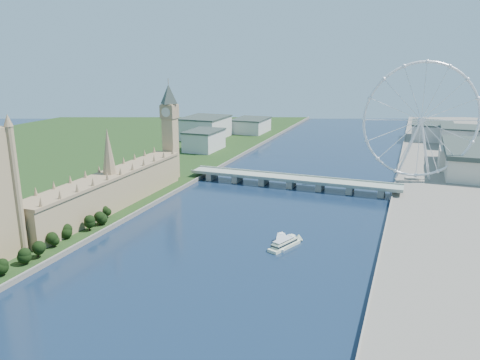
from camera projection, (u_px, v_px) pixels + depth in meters
The scene contains 10 objects.
ground at pixel (125, 354), 214.36m from camera, with size 2000.00×2000.00×0.00m, color #193547.
tree_row at pixel (28, 253), 303.16m from camera, with size 8.00×184.00×18.94m.
parliament_range at pixel (111, 190), 406.85m from camera, with size 24.00×200.00×70.00m.
big_ben at pixel (170, 119), 491.90m from camera, with size 20.02×20.02×110.00m.
westminster_bridge at pixel (291, 180), 483.59m from camera, with size 220.00×22.00×9.50m.
london_eye at pixel (421, 121), 476.51m from camera, with size 113.60×39.12×124.30m.
county_hall at pixel (466, 173), 542.91m from camera, with size 54.00×144.00×35.00m, color beige, non-canonical shape.
city_skyline at pixel (361, 134), 702.40m from camera, with size 505.00×280.00×32.00m.
tour_boat_near at pixel (280, 245), 336.50m from camera, with size 7.36×28.84×6.36m, color white, non-canonical shape.
tour_boat_far at pixel (284, 247), 332.38m from camera, with size 8.13×31.72×7.03m, color beige, non-canonical shape.
Camera 1 is at (115.33, -155.53, 132.71)m, focal length 35.00 mm.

